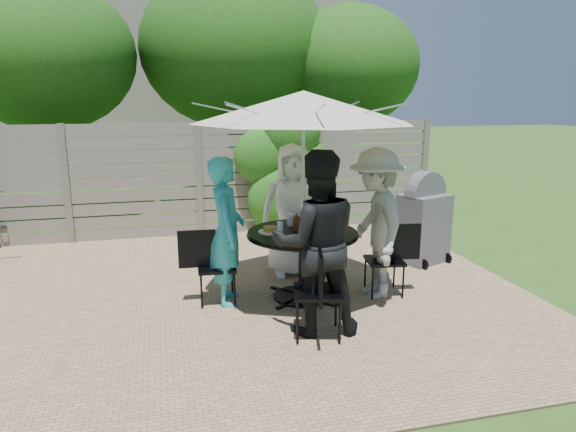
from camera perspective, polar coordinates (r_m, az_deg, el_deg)
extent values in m
plane|color=#335219|center=(5.79, -7.19, -9.78)|extent=(60.00, 60.00, 0.00)
cube|color=tan|center=(6.24, -7.75, -7.93)|extent=(7.00, 6.00, 0.02)
cube|color=gray|center=(8.42, -9.85, 3.97)|extent=(8.00, 0.10, 1.85)
ellipsoid|color=#185413|center=(8.50, -0.29, 4.07)|extent=(1.20, 0.70, 1.80)
cube|color=gray|center=(17.31, -12.41, 13.75)|extent=(10.00, 6.00, 5.00)
ellipsoid|color=#1A4A11|center=(10.50, -25.50, 15.92)|extent=(3.20, 3.20, 2.72)
ellipsoid|color=#1A4A11|center=(10.95, -5.91, 18.02)|extent=(3.80, 3.80, 3.23)
ellipsoid|color=#1A4A11|center=(10.80, 6.82, 16.21)|extent=(2.80, 2.80, 2.38)
cylinder|color=black|center=(5.66, 1.62, -1.88)|extent=(1.34, 1.34, 0.03)
cylinder|color=black|center=(5.77, 1.60, -5.60)|extent=(0.09, 0.09, 0.78)
cylinder|color=black|center=(5.90, 1.57, -8.97)|extent=(0.65, 0.65, 0.04)
cylinder|color=silver|center=(5.59, 1.64, 1.25)|extent=(0.04, 0.04, 2.18)
cone|color=beige|center=(5.47, 1.72, 12.02)|extent=(2.64, 2.64, 0.33)
cube|color=black|center=(6.65, 0.35, -2.52)|extent=(0.46, 0.46, 0.03)
cube|color=black|center=(6.80, -0.01, -0.10)|extent=(0.05, 0.44, 0.45)
imported|color=white|center=(6.44, 0.49, 0.60)|extent=(0.88, 0.63, 1.69)
cube|color=black|center=(5.70, -7.92, -5.67)|extent=(0.43, 0.43, 0.03)
cube|color=black|center=(5.63, -10.07, -3.61)|extent=(0.41, 0.05, 0.42)
imported|color=#2AA3B8|center=(5.59, -6.82, -1.75)|extent=(0.46, 0.64, 1.63)
cube|color=black|center=(4.87, 3.33, -8.40)|extent=(0.54, 0.54, 0.04)
cube|color=black|center=(4.58, 3.54, -6.59)|extent=(0.14, 0.44, 0.46)
imported|color=black|center=(4.84, 3.14, -3.11)|extent=(0.94, 0.77, 1.78)
cube|color=black|center=(5.98, 10.67, -4.90)|extent=(0.46, 0.46, 0.03)
cube|color=black|center=(5.97, 12.63, -2.80)|extent=(0.40, 0.09, 0.41)
imported|color=#AAABA6|center=(5.82, 9.72, -0.86)|extent=(0.76, 1.17, 1.71)
cylinder|color=white|center=(6.00, 1.10, -0.77)|extent=(0.26, 0.26, 0.01)
cylinder|color=#B98836|center=(5.99, 1.10, -0.48)|extent=(0.15, 0.15, 0.05)
cylinder|color=white|center=(5.61, -2.01, -1.77)|extent=(0.26, 0.26, 0.01)
cylinder|color=#B98836|center=(5.60, -2.01, -1.45)|extent=(0.15, 0.15, 0.05)
cylinder|color=white|center=(5.31, 2.22, -2.64)|extent=(0.26, 0.26, 0.01)
cylinder|color=#B98836|center=(5.30, 2.22, -2.30)|extent=(0.15, 0.15, 0.05)
cylinder|color=white|center=(5.72, 5.19, -1.53)|extent=(0.26, 0.26, 0.01)
cylinder|color=#B98836|center=(5.71, 5.20, -1.22)|extent=(0.15, 0.15, 0.05)
cylinder|color=silver|center=(5.87, 0.23, -0.44)|extent=(0.07, 0.07, 0.14)
cylinder|color=silver|center=(5.50, -0.88, -1.38)|extent=(0.07, 0.07, 0.14)
cylinder|color=silver|center=(5.78, 4.01, -0.69)|extent=(0.07, 0.07, 0.14)
cylinder|color=#59280C|center=(5.68, 0.95, -0.83)|extent=(0.09, 0.09, 0.16)
cylinder|color=#C6B293|center=(5.87, 2.26, -0.57)|extent=(0.08, 0.08, 0.12)
cube|color=#5B5C60|center=(7.24, 14.77, -1.40)|extent=(0.75, 0.67, 0.96)
cylinder|color=#5B5C60|center=(7.14, 15.00, 2.31)|extent=(0.66, 0.40, 0.63)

